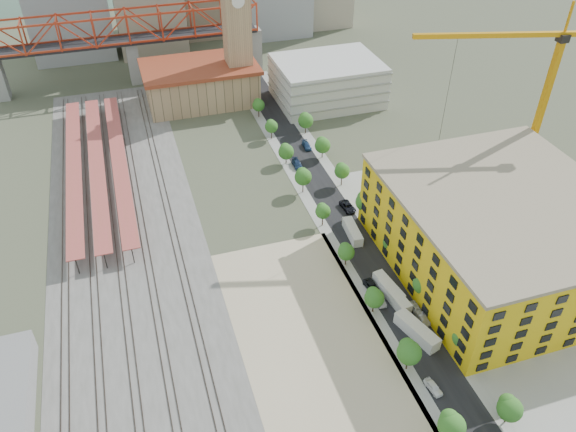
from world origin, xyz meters
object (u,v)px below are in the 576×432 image
object	(u,v)px
clock_tower	(236,15)
car_0	(433,387)
site_trailer_d	(352,232)
site_trailer_a	(417,331)
tower_crane	(536,83)
site_trailer_b	(394,297)
construction_building	(501,233)
site_trailer_c	(389,288)

from	to	relation	value
clock_tower	car_0	xyz separation A→B (m)	(5.00, -125.55, -27.99)
clock_tower	site_trailer_d	distance (m)	85.82
site_trailer_a	car_0	bearing A→B (deg)	-120.82
tower_crane	site_trailer_a	size ratio (longest dim) A/B	4.82
clock_tower	tower_crane	distance (m)	93.17
site_trailer_b	site_trailer_d	bearing A→B (deg)	83.18
clock_tower	site_trailer_a	xyz separation A→B (m)	(8.00, -113.41, -27.29)
construction_building	site_trailer_c	size ratio (longest dim) A/B	5.59
tower_crane	site_trailer_b	bearing A→B (deg)	-148.92
car_0	clock_tower	bearing A→B (deg)	83.52
construction_building	site_trailer_c	distance (m)	27.26
clock_tower	site_trailer_d	world-z (taller)	clock_tower
clock_tower	car_0	world-z (taller)	clock_tower
construction_building	tower_crane	xyz separation A→B (m)	(20.94, 24.77, 21.07)
site_trailer_b	site_trailer_c	size ratio (longest dim) A/B	1.04
site_trailer_b	site_trailer_c	xyz separation A→B (m)	(0.00, 2.77, -0.05)
site_trailer_c	construction_building	bearing A→B (deg)	-6.94
clock_tower	tower_crane	xyz separation A→B (m)	(54.94, -75.23, 1.78)
construction_building	site_trailer_d	size ratio (longest dim) A/B	5.57
site_trailer_a	car_0	xyz separation A→B (m)	(-3.00, -12.14, -0.70)
site_trailer_c	site_trailer_d	world-z (taller)	site_trailer_d
tower_crane	car_0	distance (m)	76.90
car_0	construction_building	bearing A→B (deg)	32.63
car_0	site_trailer_a	bearing A→B (deg)	67.36
site_trailer_d	construction_building	bearing A→B (deg)	-31.91
clock_tower	car_0	bearing A→B (deg)	-87.72
clock_tower	site_trailer_b	distance (m)	107.39
site_trailer_a	site_trailer_d	world-z (taller)	site_trailer_a
tower_crane	site_trailer_b	xyz separation A→B (m)	(-46.94, -28.29, -29.19)
site_trailer_d	site_trailer_a	bearing A→B (deg)	-85.64
site_trailer_b	site_trailer_d	distance (m)	22.61
site_trailer_a	site_trailer_c	xyz separation A→B (m)	(0.00, 12.66, -0.17)
tower_crane	construction_building	bearing A→B (deg)	-130.22
clock_tower	car_0	distance (m)	128.73
site_trailer_a	car_0	size ratio (longest dim) A/B	2.47
site_trailer_b	clock_tower	bearing A→B (deg)	87.60
site_trailer_d	site_trailer_b	bearing A→B (deg)	-85.64
construction_building	site_trailer_d	bearing A→B (deg)	143.72
clock_tower	site_trailer_c	distance (m)	104.73
tower_crane	site_trailer_a	xyz separation A→B (m)	(-46.94, -38.19, -29.07)
tower_crane	site_trailer_b	size ratio (longest dim) A/B	5.25
clock_tower	site_trailer_c	xyz separation A→B (m)	(8.00, -100.75, -27.46)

